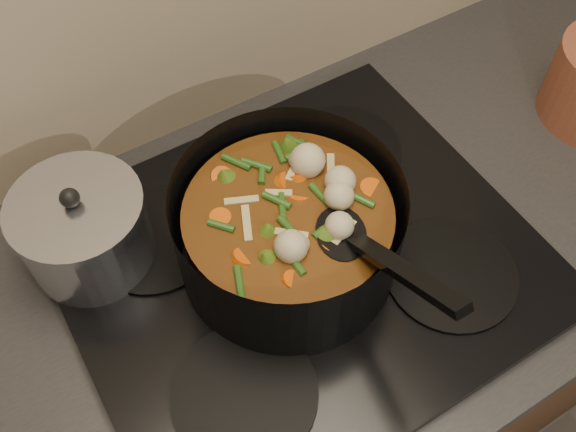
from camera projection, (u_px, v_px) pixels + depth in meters
counter at (296, 381)px, 1.27m from camera, size 2.64×0.64×0.91m
stovetop at (300, 260)px, 0.89m from camera, size 0.62×0.54×0.03m
stockpot at (288, 231)px, 0.83m from camera, size 0.34×0.42×0.22m
saucepan at (85, 230)px, 0.84m from camera, size 0.17×0.17×0.14m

